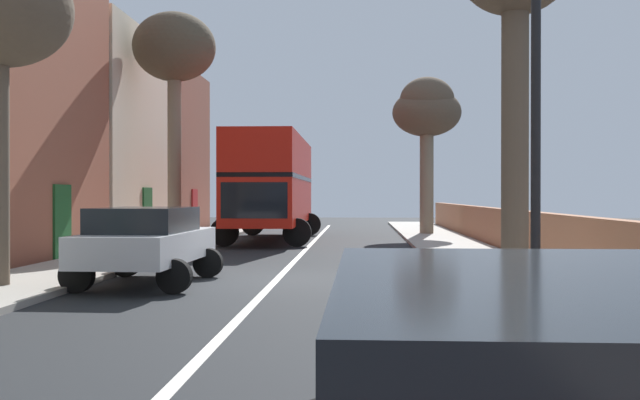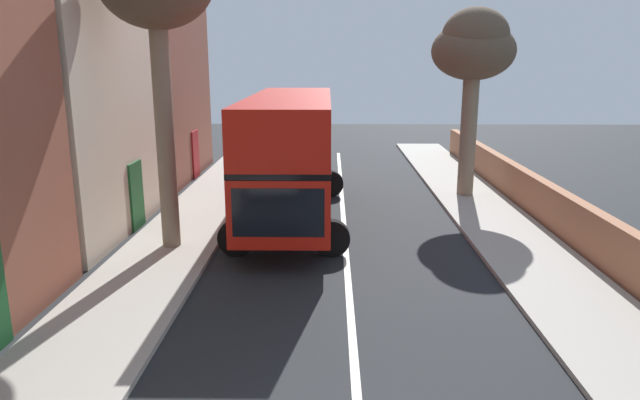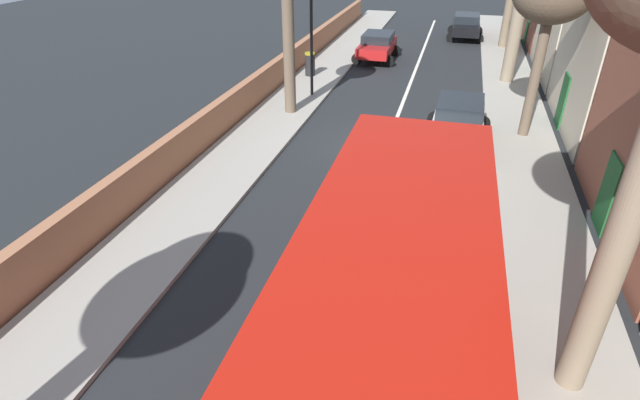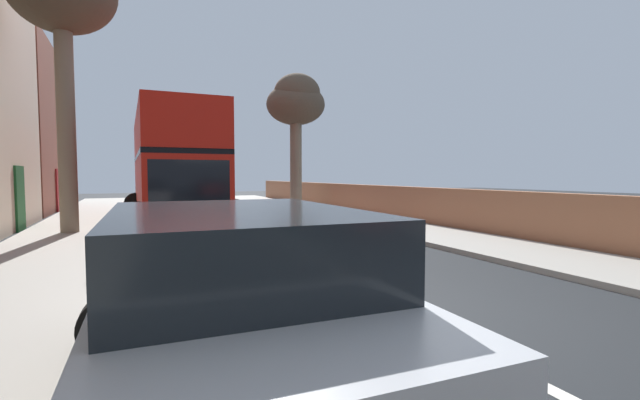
{
  "view_description": "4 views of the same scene",
  "coord_description": "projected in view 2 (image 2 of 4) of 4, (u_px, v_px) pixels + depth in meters",
  "views": [
    {
      "loc": [
        1.75,
        -15.39,
        1.81
      ],
      "look_at": [
        0.53,
        7.18,
        1.65
      ],
      "focal_mm": 40.15,
      "sensor_mm": 36.0,
      "label": 1
    },
    {
      "loc": [
        -0.43,
        -5.31,
        5.17
      ],
      "look_at": [
        -0.68,
        7.75,
        1.97
      ],
      "focal_mm": 32.34,
      "sensor_mm": 36.0,
      "label": 2
    },
    {
      "loc": [
        -2.1,
        17.1,
        7.46
      ],
      "look_at": [
        0.37,
        8.03,
        2.07
      ],
      "focal_mm": 27.73,
      "sensor_mm": 36.0,
      "label": 3
    },
    {
      "loc": [
        -3.19,
        -4.47,
        1.81
      ],
      "look_at": [
        1.92,
        7.01,
        1.07
      ],
      "focal_mm": 23.91,
      "sensor_mm": 36.0,
      "label": 4
    }
  ],
  "objects": [
    {
      "name": "street_tree_right_5",
      "position": [
        473.0,
        58.0,
        21.06
      ],
      "size": [
        3.04,
        3.04,
        6.41
      ],
      "color": "#7A6B56",
      "rests_on": "sidewalk_right"
    },
    {
      "name": "street_tree_right_1",
      "position": [
        475.0,
        44.0,
        20.72
      ],
      "size": [
        2.4,
        2.4,
        6.88
      ],
      "color": "#7A6B56",
      "rests_on": "sidewalk_right"
    },
    {
      "name": "double_decker_bus",
      "position": [
        291.0,
        150.0,
        18.4
      ],
      "size": [
        3.6,
        10.25,
        4.06
      ],
      "color": "#B8180D",
      "rests_on": "ground"
    }
  ]
}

